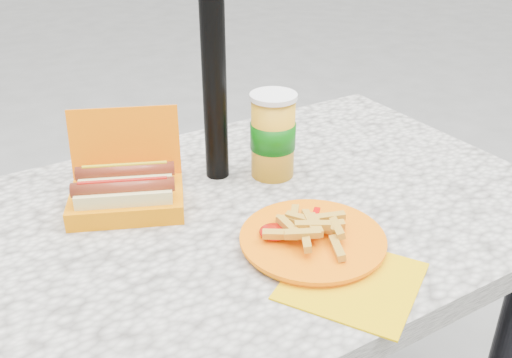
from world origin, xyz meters
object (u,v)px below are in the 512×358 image
fries_plate (314,241)px  soda_cup (273,135)px  hotdog_box (126,190)px  umbrella_pole (212,12)px

fries_plate → soda_cup: size_ratio=2.09×
hotdog_box → fries_plate: bearing=-28.6°
hotdog_box → soda_cup: soda_cup is taller
soda_cup → fries_plate: bearing=-107.6°
umbrella_pole → soda_cup: (0.10, -0.06, -0.26)m
hotdog_box → fries_plate: (0.23, -0.30, -0.03)m
fries_plate → soda_cup: (0.09, 0.27, 0.08)m
hotdog_box → fries_plate: 0.38m
fries_plate → hotdog_box: bearing=128.0°
umbrella_pole → hotdog_box: (-0.22, -0.03, -0.31)m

